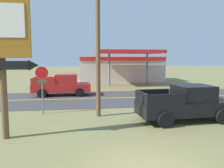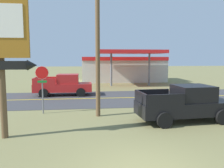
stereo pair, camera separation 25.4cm
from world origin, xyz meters
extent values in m
cube|color=#3D3D3F|center=(0.00, 13.00, 0.01)|extent=(140.00, 8.00, 0.02)
cube|color=gold|center=(0.00, 13.00, 0.02)|extent=(126.00, 0.20, 0.01)
cylinder|color=brown|center=(-5.20, 3.77, 3.07)|extent=(0.28, 0.28, 6.15)
cube|color=black|center=(-5.20, 3.59, 3.14)|extent=(2.21, 0.12, 0.36)
cone|color=black|center=(-3.90, 3.59, 3.14)|extent=(0.40, 0.44, 0.44)
cylinder|color=slate|center=(-4.31, 8.08, 1.10)|extent=(0.08, 0.08, 2.20)
cylinder|color=red|center=(-4.31, 8.05, 2.55)|extent=(0.76, 0.03, 0.76)
cylinder|color=white|center=(-4.31, 8.07, 2.55)|extent=(0.80, 0.01, 0.80)
cube|color=#19722D|center=(-4.31, 8.05, 2.00)|extent=(0.56, 0.03, 0.14)
cylinder|color=brown|center=(-0.95, 7.03, 4.31)|extent=(0.26, 0.26, 8.63)
cube|color=beige|center=(3.97, 27.76, 1.80)|extent=(12.00, 6.00, 3.60)
cube|color=red|center=(3.97, 24.71, 3.35)|extent=(12.00, 0.12, 0.50)
cube|color=red|center=(3.97, 21.76, 4.20)|extent=(8.00, 5.00, 0.40)
cylinder|color=slate|center=(1.57, 21.76, 2.10)|extent=(0.24, 0.24, 4.20)
cylinder|color=slate|center=(6.37, 21.76, 2.10)|extent=(0.24, 0.24, 4.20)
cube|color=black|center=(3.67, 5.34, 0.76)|extent=(5.33, 2.35, 0.72)
cube|color=black|center=(4.12, 5.38, 1.54)|extent=(2.03, 1.94, 0.84)
cube|color=#28333D|center=(5.01, 5.44, 1.54)|extent=(0.23, 1.66, 0.71)
cube|color=black|center=(2.08, 6.14, 1.40)|extent=(1.95, 0.27, 0.56)
cube|color=black|center=(2.22, 4.31, 1.40)|extent=(1.95, 0.27, 0.56)
cube|color=black|center=(1.18, 5.15, 1.40)|extent=(0.26, 1.88, 0.56)
cylinder|color=black|center=(5.21, 6.44, 0.40)|extent=(0.82, 0.34, 0.80)
cylinder|color=black|center=(5.36, 4.49, 0.40)|extent=(0.82, 0.34, 0.80)
cylinder|color=black|center=(1.99, 6.20, 0.40)|extent=(0.82, 0.34, 0.80)
cylinder|color=black|center=(2.14, 4.24, 0.40)|extent=(0.82, 0.34, 0.80)
cube|color=red|center=(-3.69, 15.00, 0.76)|extent=(5.20, 1.96, 0.72)
cube|color=red|center=(-3.24, 15.00, 1.54)|extent=(1.90, 1.80, 0.84)
cube|color=#28333D|center=(-2.35, 15.00, 1.54)|extent=(0.10, 1.66, 0.71)
cube|color=red|center=(-5.21, 15.92, 1.40)|extent=(1.95, 0.12, 0.56)
cube|color=red|center=(-5.21, 14.08, 1.40)|extent=(1.95, 0.12, 0.56)
cube|color=red|center=(-6.19, 15.00, 1.40)|extent=(0.12, 1.88, 0.56)
cylinder|color=black|center=(-2.07, 15.98, 0.40)|extent=(0.80, 0.28, 0.80)
cylinder|color=black|center=(-2.07, 14.02, 0.40)|extent=(0.80, 0.28, 0.80)
cylinder|color=black|center=(-5.30, 15.98, 0.40)|extent=(0.80, 0.28, 0.80)
cylinder|color=black|center=(-5.30, 14.02, 0.40)|extent=(0.80, 0.28, 0.80)
camera|label=1|loc=(-1.99, -6.38, 3.44)|focal=36.97mm
camera|label=2|loc=(-1.74, -6.41, 3.44)|focal=36.97mm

